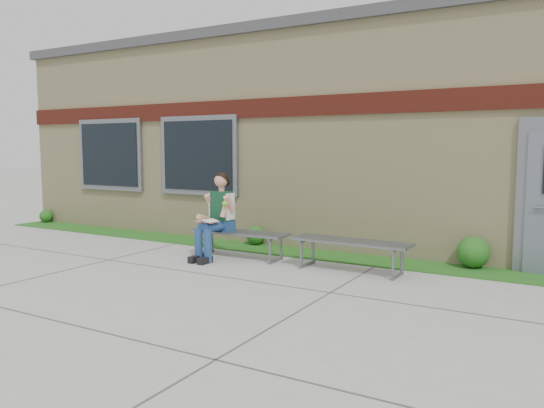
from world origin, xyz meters
The scene contains 9 objects.
ground centered at (0.00, 0.00, 0.00)m, with size 80.00×80.00×0.00m, color #9E9E99.
grass_strip centered at (0.00, 2.60, 0.01)m, with size 16.00×0.80×0.02m, color #1C5215.
school_building centered at (0.00, 5.99, 2.10)m, with size 16.20×6.22×4.20m.
bench_left centered at (-1.23, 1.76, 0.35)m, with size 1.75×0.53×0.45m.
bench_right centered at (0.77, 1.76, 0.37)m, with size 1.84×0.55×0.47m.
girl centered at (-1.54, 1.53, 0.74)m, with size 0.54×0.91×1.45m.
shrub_west centered at (-7.69, 2.85, 0.18)m, with size 0.31×0.31×0.31m, color #1C5215.
shrub_mid centered at (-1.58, 2.85, 0.20)m, with size 0.36×0.36×0.36m, color #1C5215.
shrub_east centered at (2.35, 2.85, 0.26)m, with size 0.49×0.49×0.49m, color #1C5215.
Camera 1 is at (3.67, -5.64, 1.86)m, focal length 35.00 mm.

